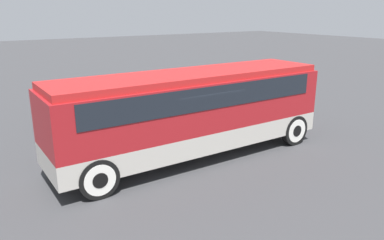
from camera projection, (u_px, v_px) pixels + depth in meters
name	position (u px, v px, depth m)	size (l,w,h in m)	color
ground_plane	(192.00, 157.00, 13.23)	(120.00, 120.00, 0.00)	#38383A
tour_bus	(194.00, 106.00, 12.76)	(9.80, 2.52, 3.01)	#B7B2A8
parked_car_near	(107.00, 104.00, 17.76)	(4.16, 1.88, 1.39)	black
parked_car_mid	(194.00, 85.00, 22.07)	(4.66, 1.95, 1.38)	navy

